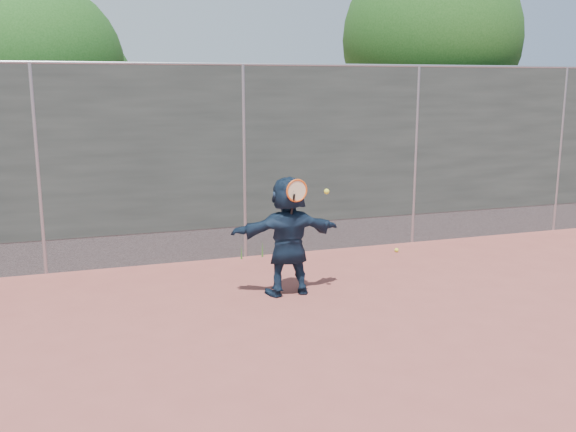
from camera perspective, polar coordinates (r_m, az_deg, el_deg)
name	(u,v)px	position (r m, az deg, el deg)	size (l,w,h in m)	color
ground	(326,337)	(7.16, 3.36, -10.65)	(80.00, 80.00, 0.00)	#9E4C42
player	(288,236)	(8.31, 0.00, -1.76)	(1.45, 0.46, 1.57)	#15253B
ball_ground	(397,250)	(10.69, 9.62, -3.01)	(0.07, 0.07, 0.07)	yellow
fence	(244,158)	(10.02, -3.93, 5.17)	(20.00, 0.06, 3.03)	#38423D
swing_action	(300,192)	(8.03, 1.03, 2.14)	(0.56, 0.17, 0.51)	#E65415
tree_right	(437,45)	(13.90, 13.14, 14.61)	(3.78, 3.60, 5.39)	#382314
tree_left	(49,71)	(12.70, -20.47, 12.00)	(3.15, 3.00, 4.53)	#382314
weed_clump	(265,248)	(10.25, -2.06, -2.90)	(0.68, 0.07, 0.30)	#387226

